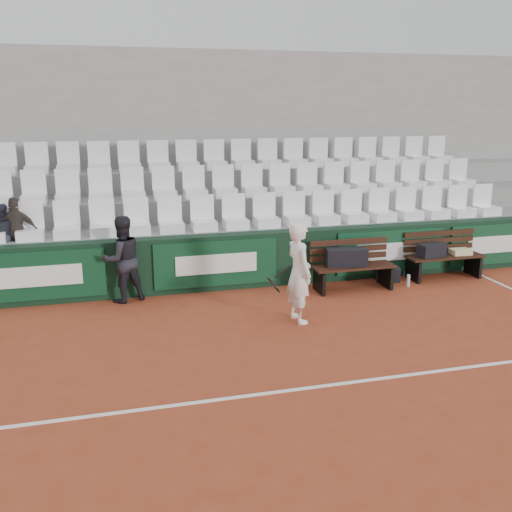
{
  "coord_description": "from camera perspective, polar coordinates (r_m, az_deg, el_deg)",
  "views": [
    {
      "loc": [
        -2.0,
        -5.73,
        3.23
      ],
      "look_at": [
        0.15,
        2.4,
        1.0
      ],
      "focal_mm": 40.0,
      "sensor_mm": 36.0,
      "label": 1
    }
  ],
  "objects": [
    {
      "name": "back_barrier",
      "position": [
        10.31,
        -2.7,
        -0.52
      ],
      "size": [
        18.0,
        0.34,
        1.0
      ],
      "color": "black",
      "rests_on": "ground"
    },
    {
      "name": "water_bottle_far",
      "position": [
        10.84,
        14.98,
        -2.39
      ],
      "size": [
        0.06,
        0.06,
        0.22
      ],
      "primitive_type": "cylinder",
      "color": "silver",
      "rests_on": "ground"
    },
    {
      "name": "bench_left",
      "position": [
        10.42,
        9.68,
        -2.13
      ],
      "size": [
        1.5,
        0.56,
        0.45
      ],
      "primitive_type": "cube",
      "color": "#361A10",
      "rests_on": "ground"
    },
    {
      "name": "grandstand_tier_front",
      "position": [
        10.9,
        -3.75,
        0.31
      ],
      "size": [
        18.0,
        0.95,
        1.0
      ],
      "primitive_type": "cube",
      "color": "gray",
      "rests_on": "ground"
    },
    {
      "name": "sports_bag_left",
      "position": [
        10.31,
        9.0,
        -0.09
      ],
      "size": [
        0.77,
        0.43,
        0.31
      ],
      "primitive_type": "cube",
      "rotation": [
        0.0,
        0.0,
        -0.16
      ],
      "color": "black",
      "rests_on": "bench_left"
    },
    {
      "name": "grandstand_tier_back",
      "position": [
        12.63,
        -5.46,
        4.38
      ],
      "size": [
        18.0,
        0.95,
        1.9
      ],
      "primitive_type": "cube",
      "color": "gray",
      "rests_on": "ground"
    },
    {
      "name": "ball_kid",
      "position": [
        9.79,
        -13.22,
        -0.32
      ],
      "size": [
        0.85,
        0.75,
        1.47
      ],
      "primitive_type": "imported",
      "rotation": [
        0.0,
        0.0,
        3.46
      ],
      "color": "black",
      "rests_on": "ground"
    },
    {
      "name": "towel",
      "position": [
        11.65,
        19.77,
        0.41
      ],
      "size": [
        0.38,
        0.29,
        0.1
      ],
      "primitive_type": "cube",
      "rotation": [
        0.0,
        0.0,
        -0.06
      ],
      "color": "beige",
      "rests_on": "bench_right"
    },
    {
      "name": "tennis_player",
      "position": [
        8.65,
        4.29,
        -1.67
      ],
      "size": [
        0.72,
        0.61,
        1.55
      ],
      "color": "white",
      "rests_on": "ground"
    },
    {
      "name": "sports_bag_ground",
      "position": [
        11.09,
        13.03,
        -1.76
      ],
      "size": [
        0.5,
        0.39,
        0.27
      ],
      "primitive_type": "cube",
      "rotation": [
        0.0,
        0.0,
        -0.32
      ],
      "color": "black",
      "rests_on": "ground"
    },
    {
      "name": "grandstand_tier_mid",
      "position": [
        11.75,
        -4.67,
        2.49
      ],
      "size": [
        18.0,
        0.95,
        1.45
      ],
      "primitive_type": "cube",
      "color": "gray",
      "rests_on": "ground"
    },
    {
      "name": "seat_row_mid",
      "position": [
        11.4,
        -4.62,
        7.42
      ],
      "size": [
        11.9,
        0.44,
        0.63
      ],
      "primitive_type": "cube",
      "color": "white",
      "rests_on": "grandstand_tier_mid"
    },
    {
      "name": "spectator_b",
      "position": [
        10.48,
        -23.04,
        4.66
      ],
      "size": [
        0.7,
        0.3,
        1.18
      ],
      "primitive_type": "imported",
      "rotation": [
        0.0,
        0.0,
        3.12
      ],
      "color": "#342E29",
      "rests_on": "grandstand_tier_front"
    },
    {
      "name": "bench_right",
      "position": [
        11.54,
        18.26,
        -1.01
      ],
      "size": [
        1.5,
        0.56,
        0.45
      ],
      "primitive_type": "cube",
      "color": "black",
      "rests_on": "ground"
    },
    {
      "name": "ground",
      "position": [
        6.88,
        4.0,
        -13.21
      ],
      "size": [
        80.0,
        80.0,
        0.0
      ],
      "primitive_type": "plane",
      "color": "#9D3F23",
      "rests_on": "ground"
    },
    {
      "name": "court_baseline",
      "position": [
        6.87,
        4.0,
        -13.18
      ],
      "size": [
        18.0,
        0.06,
        0.01
      ],
      "primitive_type": "cube",
      "color": "white",
      "rests_on": "ground"
    },
    {
      "name": "seat_row_front",
      "position": [
        10.55,
        -3.64,
        4.36
      ],
      "size": [
        11.9,
        0.44,
        0.63
      ],
      "primitive_type": "cube",
      "color": "white",
      "rests_on": "grandstand_tier_front"
    },
    {
      "name": "grandstand_rear_wall",
      "position": [
        13.08,
        -6.05,
        10.25
      ],
      "size": [
        18.0,
        0.3,
        4.4
      ],
      "primitive_type": "cube",
      "color": "gray",
      "rests_on": "ground"
    },
    {
      "name": "water_bottle_near",
      "position": [
        10.41,
        6.73,
        -2.63
      ],
      "size": [
        0.07,
        0.07,
        0.24
      ],
      "primitive_type": "cylinder",
      "color": "silver",
      "rests_on": "ground"
    },
    {
      "name": "seat_row_back",
      "position": [
        12.29,
        -5.47,
        10.05
      ],
      "size": [
        11.9,
        0.44,
        0.63
      ],
      "primitive_type": "cube",
      "color": "silver",
      "rests_on": "grandstand_tier_back"
    },
    {
      "name": "sports_bag_right",
      "position": [
        11.28,
        17.17,
        0.55
      ],
      "size": [
        0.57,
        0.35,
        0.25
      ],
      "primitive_type": "cube",
      "rotation": [
        0.0,
        0.0,
        0.2
      ],
      "color": "black",
      "rests_on": "bench_right"
    }
  ]
}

